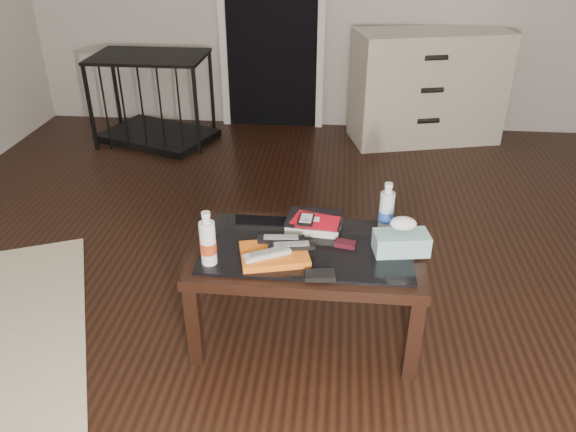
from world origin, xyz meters
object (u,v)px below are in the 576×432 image
(pet_crate, at_px, (155,113))
(water_bottle_right, at_px, (387,207))
(coffee_table, at_px, (307,258))
(tissue_box, at_px, (401,243))
(water_bottle_left, at_px, (208,238))
(textbook, at_px, (314,222))
(dresser, at_px, (427,87))

(pet_crate, xyz_separation_m, water_bottle_right, (1.78, -2.17, 0.35))
(coffee_table, distance_m, tissue_box, 0.41)
(coffee_table, height_order, tissue_box, tissue_box)
(water_bottle_left, bearing_deg, textbook, 39.23)
(pet_crate, bearing_deg, coffee_table, -37.77)
(tissue_box, bearing_deg, water_bottle_right, 98.74)
(coffee_table, relative_size, tissue_box, 4.35)
(coffee_table, distance_m, water_bottle_left, 0.47)
(pet_crate, height_order, water_bottle_left, pet_crate)
(textbook, bearing_deg, water_bottle_right, 5.15)
(dresser, height_order, textbook, dresser)
(textbook, xyz_separation_m, water_bottle_right, (0.32, -0.00, 0.10))
(coffee_table, height_order, textbook, textbook)
(dresser, distance_m, water_bottle_left, 3.00)
(textbook, xyz_separation_m, water_bottle_left, (-0.42, -0.34, 0.10))
(pet_crate, height_order, water_bottle_right, pet_crate)
(coffee_table, distance_m, dresser, 2.69)
(textbook, bearing_deg, water_bottle_left, -135.39)
(water_bottle_left, xyz_separation_m, water_bottle_right, (0.74, 0.34, 0.00))
(water_bottle_right, bearing_deg, pet_crate, 129.35)
(coffee_table, height_order, dresser, dresser)
(textbook, distance_m, water_bottle_right, 0.34)
(coffee_table, xyz_separation_m, dresser, (0.82, 2.57, 0.05))
(coffee_table, bearing_deg, tissue_box, -1.17)
(dresser, xyz_separation_m, pet_crate, (-2.25, -0.23, -0.22))
(dresser, bearing_deg, water_bottle_left, -128.46)
(coffee_table, xyz_separation_m, textbook, (0.02, 0.17, 0.09))
(coffee_table, bearing_deg, pet_crate, 121.55)
(water_bottle_left, bearing_deg, pet_crate, 112.52)
(water_bottle_left, height_order, tissue_box, water_bottle_left)
(tissue_box, bearing_deg, pet_crate, 118.83)
(textbook, distance_m, water_bottle_left, 0.54)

